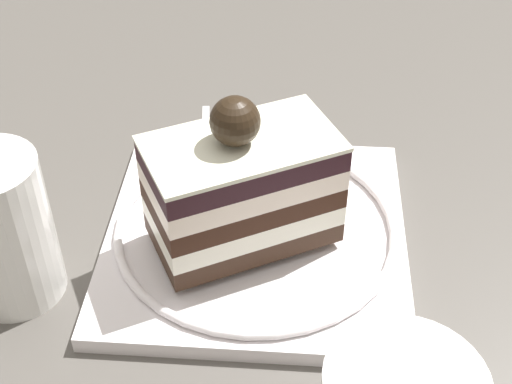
{
  "coord_description": "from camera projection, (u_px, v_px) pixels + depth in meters",
  "views": [
    {
      "loc": [
        0.06,
        0.38,
        0.38
      ],
      "look_at": [
        0.03,
        -0.01,
        0.05
      ],
      "focal_mm": 51.1,
      "sensor_mm": 36.0,
      "label": 1
    }
  ],
  "objects": [
    {
      "name": "drink_glass_far",
      "position": [
        4.0,
        237.0,
        0.47
      ],
      "size": [
        0.07,
        0.07,
        0.11
      ],
      "color": "white",
      "rests_on": "ground_plane"
    },
    {
      "name": "fork",
      "position": [
        206.0,
        150.0,
        0.59
      ],
      "size": [
        0.01,
        0.12,
        0.0
      ],
      "color": "silver",
      "rests_on": "dessert_plate"
    },
    {
      "name": "dessert_plate",
      "position": [
        256.0,
        233.0,
        0.53
      ],
      "size": [
        0.25,
        0.25,
        0.02
      ],
      "color": "white",
      "rests_on": "ground_plane"
    },
    {
      "name": "cake_slice",
      "position": [
        242.0,
        183.0,
        0.5
      ],
      "size": [
        0.14,
        0.1,
        0.11
      ],
      "color": "#332015",
      "rests_on": "dessert_plate"
    },
    {
      "name": "ground_plane",
      "position": [
        291.0,
        249.0,
        0.53
      ],
      "size": [
        2.4,
        2.4,
        0.0
      ],
      "primitive_type": "plane",
      "color": "#514D48"
    }
  ]
}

